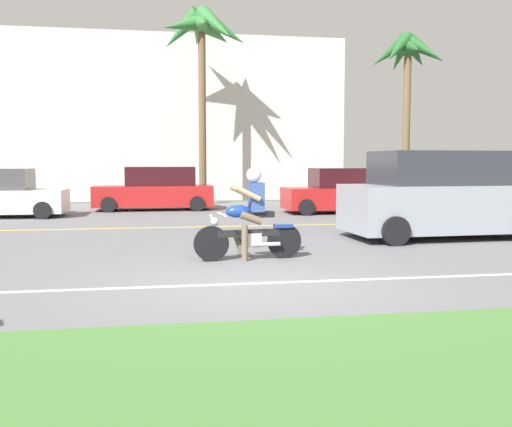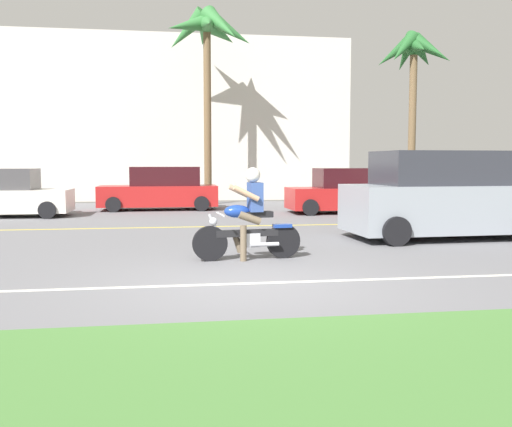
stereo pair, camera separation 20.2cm
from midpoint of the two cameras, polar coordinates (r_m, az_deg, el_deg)
ground at (r=11.56m, az=-2.18°, el=-3.95°), size 56.00×30.00×0.04m
grass_median at (r=4.78m, az=8.13°, el=-16.58°), size 56.00×3.80×0.06m
lane_line_near at (r=8.61m, az=0.17°, el=-6.91°), size 50.40×0.12×0.01m
lane_line_far at (r=16.20m, az=-4.10°, el=-1.29°), size 50.40×0.12×0.01m
motorcyclist at (r=10.61m, az=-0.23°, el=-0.73°), size 2.04×0.67×1.70m
suv_nearby at (r=14.35m, az=18.47°, el=1.62°), size 4.73×2.37×2.06m
parked_car_0 at (r=20.77m, az=-23.38°, el=1.74°), size 4.10×2.04×1.60m
parked_car_1 at (r=22.19m, az=-9.18°, el=2.32°), size 4.45×1.86×1.64m
parked_car_2 at (r=20.82m, az=8.87°, el=2.10°), size 3.79×1.96×1.60m
parked_car_3 at (r=24.46m, az=19.06°, el=2.32°), size 4.13×2.16×1.61m
palm_tree_0 at (r=25.39m, az=-4.51°, el=17.14°), size 3.94×4.09×8.34m
palm_tree_1 at (r=26.17m, az=15.65°, el=14.53°), size 3.32×3.39×7.34m
building_far at (r=29.44m, az=-10.87°, el=9.05°), size 19.98×4.00×7.79m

